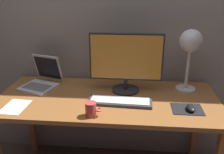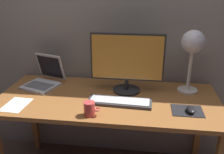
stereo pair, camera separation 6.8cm
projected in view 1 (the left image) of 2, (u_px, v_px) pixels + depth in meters
back_wall at (112, 12)px, 1.95m from camera, size 4.80×0.06×2.60m
desk at (107, 107)px, 1.82m from camera, size 1.60×0.70×0.74m
monitor at (126, 60)px, 1.81m from camera, size 0.54×0.21×0.45m
keyboard_main at (120, 101)px, 1.70m from camera, size 0.45×0.16×0.03m
laptop at (43, 78)px, 1.97m from camera, size 0.32×0.35×0.24m
desk_lamp at (191, 45)px, 1.78m from camera, size 0.17×0.17×0.47m
mousepad at (187, 109)px, 1.62m from camera, size 0.20×0.16×0.00m
mouse at (191, 108)px, 1.60m from camera, size 0.06×0.10×0.03m
coffee_mug at (91, 109)px, 1.53m from camera, size 0.11×0.07×0.09m
paper_sheet_near_mouse at (15, 107)px, 1.65m from camera, size 0.16×0.22×0.00m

